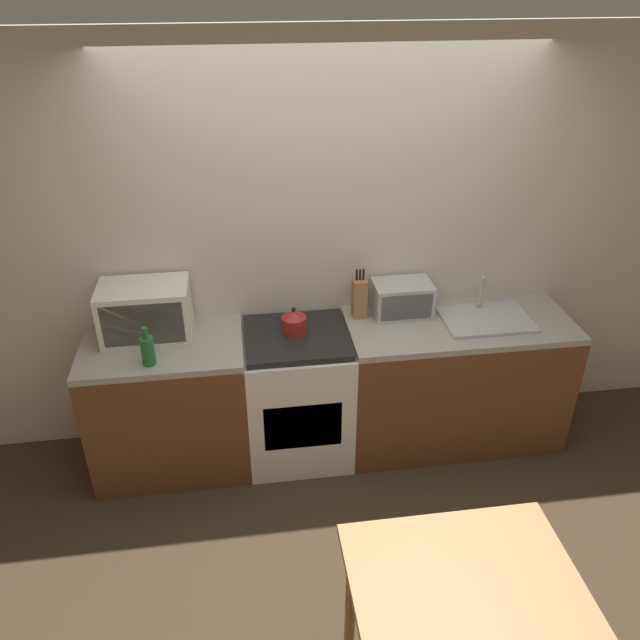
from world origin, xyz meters
TOP-DOWN VIEW (x-y plane):
  - ground_plane at (0.00, 0.00)m, footprint 16.00×16.00m
  - wall_back at (0.00, 1.17)m, footprint 10.00×0.06m
  - counter_left_run at (-1.04, 0.83)m, footprint 0.96×0.62m
  - counter_right_run at (0.81, 0.83)m, footprint 1.43×0.62m
  - stove_range at (-0.24, 0.83)m, footprint 0.66×0.62m
  - kettle at (-0.24, 0.87)m, footprint 0.15×0.15m
  - microwave at (-1.12, 0.95)m, footprint 0.53×0.33m
  - bottle at (-1.09, 0.63)m, footprint 0.08×0.08m
  - knife_block at (0.19, 1.00)m, footprint 0.09×0.10m
  - toaster_oven at (0.46, 0.99)m, footprint 0.37×0.24m
  - sink_basin at (0.97, 0.83)m, footprint 0.55×0.39m
  - dining_table at (0.25, -0.91)m, footprint 0.92×0.76m

SIDE VIEW (x-z plane):
  - ground_plane at x=0.00m, z-range 0.00..0.00m
  - stove_range at x=-0.24m, z-range 0.00..0.90m
  - counter_left_run at x=-1.04m, z-range 0.00..0.90m
  - counter_right_run at x=0.81m, z-range 0.00..0.90m
  - dining_table at x=0.25m, z-range 0.28..1.04m
  - sink_basin at x=0.97m, z-range 0.79..1.03m
  - kettle at x=-0.24m, z-range 0.89..1.06m
  - bottle at x=-1.09m, z-range 0.87..1.11m
  - toaster_oven at x=0.46m, z-range 0.90..1.12m
  - knife_block at x=0.19m, z-range 0.87..1.20m
  - microwave at x=-1.12m, z-range 0.90..1.23m
  - wall_back at x=0.00m, z-range 0.00..2.60m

